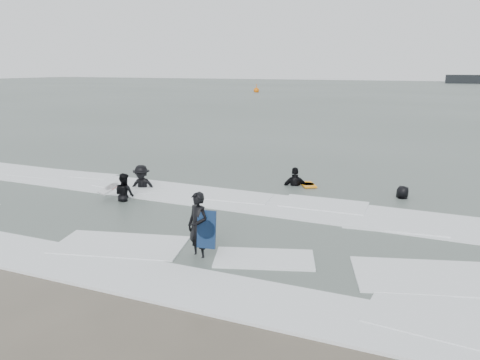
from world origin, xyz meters
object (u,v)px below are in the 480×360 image
at_px(surfer_wading, 125,202).
at_px(surfer_right_far, 402,200).
at_px(surfer_breaker, 142,190).
at_px(buoy, 256,90).
at_px(surfer_right_near, 295,187).
at_px(surfer_centre, 199,258).

xyz_separation_m(surfer_wading, surfer_right_far, (9.15, 4.37, 0.00)).
distance_m(surfer_wading, surfer_right_far, 10.15).
bearing_deg(surfer_right_far, surfer_wading, -29.16).
xyz_separation_m(surfer_wading, surfer_breaker, (-0.40, 1.60, 0.00)).
height_order(surfer_breaker, buoy, buoy).
height_order(surfer_right_near, surfer_right_far, surfer_right_near).
relative_size(surfer_centre, surfer_right_far, 1.06).
bearing_deg(surfer_right_far, surfer_right_near, -57.88).
bearing_deg(surfer_right_near, surfer_breaker, 7.69).
xyz_separation_m(surfer_centre, surfer_right_far, (4.21, 7.81, 0.00)).
bearing_deg(surfer_wading, surfer_centre, 160.43).
bearing_deg(surfer_right_far, buoy, -118.37).
distance_m(surfer_right_near, surfer_right_far, 4.18).
xyz_separation_m(surfer_right_near, surfer_right_far, (4.18, -0.23, 0.00)).
relative_size(surfer_centre, surfer_right_near, 0.90).
xyz_separation_m(surfer_wading, buoy, (-22.97, 69.28, 0.42)).
bearing_deg(surfer_wading, surfer_right_near, -121.95).
height_order(surfer_centre, surfer_breaker, surfer_breaker).
bearing_deg(surfer_breaker, surfer_centre, -59.37).
distance_m(surfer_centre, surfer_right_near, 8.05).
bearing_deg(buoy, surfer_wading, -71.65).
bearing_deg(buoy, surfer_centre, -69.00).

